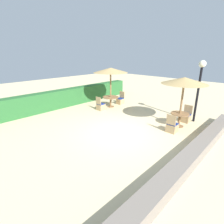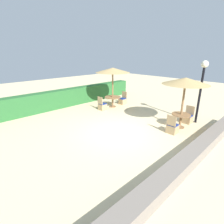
# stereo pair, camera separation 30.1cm
# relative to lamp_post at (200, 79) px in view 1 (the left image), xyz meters

# --- Properties ---
(ground_plane) EXTENTS (40.00, 40.00, 0.00)m
(ground_plane) POSITION_rel_lamp_post_xyz_m (-3.94, 2.01, -2.35)
(ground_plane) COLOR beige
(hedge_row) EXTENTS (13.00, 0.70, 1.23)m
(hedge_row) POSITION_rel_lamp_post_xyz_m (-3.94, 7.82, -1.74)
(hedge_row) COLOR #28602D
(hedge_row) RESTS_ON ground_plane
(stone_border) EXTENTS (10.00, 0.56, 0.43)m
(stone_border) POSITION_rel_lamp_post_xyz_m (-3.94, -1.38, -2.13)
(stone_border) COLOR slate
(stone_border) RESTS_ON ground_plane
(lamp_post) EXTENTS (0.36, 0.36, 3.32)m
(lamp_post) POSITION_rel_lamp_post_xyz_m (0.00, 0.00, 0.00)
(lamp_post) COLOR black
(lamp_post) RESTS_ON ground_plane
(parasol_front_right) EXTENTS (2.20, 2.20, 2.57)m
(parasol_front_right) POSITION_rel_lamp_post_xyz_m (-1.30, 0.29, 0.04)
(parasol_front_right) COLOR olive
(parasol_front_right) RESTS_ON ground_plane
(round_table_front_right) EXTENTS (0.93, 0.93, 0.73)m
(round_table_front_right) POSITION_rel_lamp_post_xyz_m (-1.30, 0.29, -1.81)
(round_table_front_right) COLOR olive
(round_table_front_right) RESTS_ON ground_plane
(patio_chair_front_right_east) EXTENTS (0.46, 0.46, 0.93)m
(patio_chair_front_right_east) POSITION_rel_lamp_post_xyz_m (-0.39, 0.30, -2.09)
(patio_chair_front_right_east) COLOR tan
(patio_chair_front_right_east) RESTS_ON ground_plane
(patio_chair_front_right_west) EXTENTS (0.46, 0.46, 0.93)m
(patio_chair_front_right_west) POSITION_rel_lamp_post_xyz_m (-2.20, 0.24, -2.09)
(patio_chair_front_right_west) COLOR tan
(patio_chair_front_right_west) RESTS_ON ground_plane
(parasol_back_right) EXTENTS (2.33, 2.33, 2.73)m
(parasol_back_right) POSITION_rel_lamp_post_xyz_m (-1.24, 5.34, 0.20)
(parasol_back_right) COLOR olive
(parasol_back_right) RESTS_ON ground_plane
(round_table_back_right) EXTENTS (1.14, 1.14, 0.73)m
(round_table_back_right) POSITION_rel_lamp_post_xyz_m (-1.24, 5.34, -1.77)
(round_table_back_right) COLOR olive
(round_table_back_right) RESTS_ON ground_plane
(patio_chair_back_right_east) EXTENTS (0.46, 0.46, 0.93)m
(patio_chair_back_right_east) POSITION_rel_lamp_post_xyz_m (-0.20, 5.33, -2.09)
(patio_chair_back_right_east) COLOR tan
(patio_chair_back_right_east) RESTS_ON ground_plane
(patio_chair_back_right_west) EXTENTS (0.46, 0.46, 0.93)m
(patio_chair_back_right_west) POSITION_rel_lamp_post_xyz_m (-2.24, 5.30, -2.09)
(patio_chair_back_right_west) COLOR tan
(patio_chair_back_right_west) RESTS_ON ground_plane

